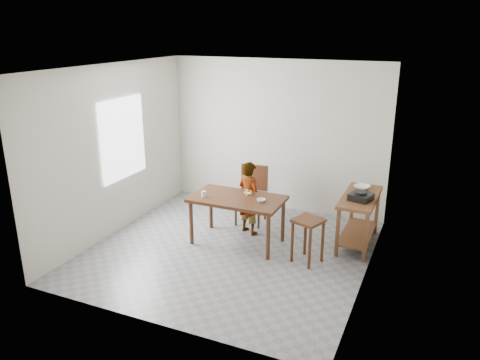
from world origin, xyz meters
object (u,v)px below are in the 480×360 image
at_px(dining_chair, 251,196).
at_px(stool, 307,240).
at_px(dining_table, 237,220).
at_px(child, 249,198).
at_px(prep_counter, 358,220).

relative_size(dining_chair, stool, 1.48).
relative_size(dining_table, child, 1.16).
relative_size(prep_counter, stool, 1.83).
relative_size(dining_table, stool, 2.13).
bearing_deg(prep_counter, child, -170.55).
distance_m(dining_table, child, 0.48).
height_order(prep_counter, stool, prep_counter).
bearing_deg(dining_table, prep_counter, 22.15).
relative_size(child, stool, 1.83).
height_order(prep_counter, child, child).
bearing_deg(dining_chair, child, -76.34).
bearing_deg(child, dining_chair, -48.50).
xyz_separation_m(child, dining_chair, (-0.14, 0.39, -0.12)).
bearing_deg(prep_counter, dining_chair, 176.49).
bearing_deg(stool, dining_chair, 142.69).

